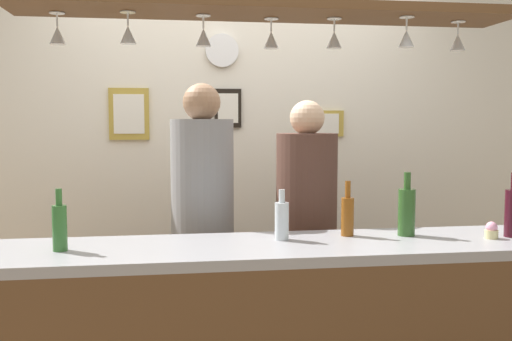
{
  "coord_description": "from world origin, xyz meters",
  "views": [
    {
      "loc": [
        -0.42,
        -2.76,
        1.51
      ],
      "look_at": [
        0.0,
        0.1,
        1.26
      ],
      "focal_mm": 39.62,
      "sensor_mm": 36.0,
      "label": 1
    }
  ],
  "objects_px": {
    "person_left_grey_shirt": "(203,209)",
    "picture_frame_crest": "(228,108)",
    "picture_frame_lower_pair": "(322,124)",
    "bottle_champagne_green": "(407,211)",
    "bottle_soda_clear": "(282,220)",
    "picture_frame_caricature": "(129,114)",
    "wall_clock": "(222,50)",
    "cupcake": "(491,231)",
    "bottle_beer_amber_tall": "(348,215)",
    "bottle_beer_green_import": "(60,226)",
    "person_middle_brown_shirt": "(306,217)"
  },
  "relations": [
    {
      "from": "person_left_grey_shirt",
      "to": "picture_frame_crest",
      "type": "xyz_separation_m",
      "value": [
        0.21,
        0.77,
        0.57
      ]
    },
    {
      "from": "picture_frame_crest",
      "to": "picture_frame_lower_pair",
      "type": "xyz_separation_m",
      "value": [
        0.66,
        0.0,
        -0.1
      ]
    },
    {
      "from": "bottle_champagne_green",
      "to": "bottle_soda_clear",
      "type": "relative_size",
      "value": 1.3
    },
    {
      "from": "picture_frame_caricature",
      "to": "wall_clock",
      "type": "height_order",
      "value": "wall_clock"
    },
    {
      "from": "person_left_grey_shirt",
      "to": "picture_frame_caricature",
      "type": "xyz_separation_m",
      "value": [
        -0.44,
        0.77,
        0.53
      ]
    },
    {
      "from": "cupcake",
      "to": "bottle_beer_amber_tall",
      "type": "bearing_deg",
      "value": 166.23
    },
    {
      "from": "person_left_grey_shirt",
      "to": "picture_frame_lower_pair",
      "type": "xyz_separation_m",
      "value": [
        0.87,
        0.77,
        0.46
      ]
    },
    {
      "from": "cupcake",
      "to": "wall_clock",
      "type": "xyz_separation_m",
      "value": [
        -1.11,
        1.43,
        0.97
      ]
    },
    {
      "from": "bottle_beer_green_import",
      "to": "picture_frame_caricature",
      "type": "xyz_separation_m",
      "value": [
        0.18,
        1.41,
        0.48
      ]
    },
    {
      "from": "person_left_grey_shirt",
      "to": "bottle_beer_green_import",
      "type": "bearing_deg",
      "value": -133.95
    },
    {
      "from": "bottle_beer_green_import",
      "to": "cupcake",
      "type": "relative_size",
      "value": 3.33
    },
    {
      "from": "person_middle_brown_shirt",
      "to": "picture_frame_caricature",
      "type": "relative_size",
      "value": 4.8
    },
    {
      "from": "person_middle_brown_shirt",
      "to": "cupcake",
      "type": "distance_m",
      "value": 0.98
    },
    {
      "from": "bottle_champagne_green",
      "to": "picture_frame_caricature",
      "type": "distance_m",
      "value": 1.96
    },
    {
      "from": "person_middle_brown_shirt",
      "to": "bottle_beer_amber_tall",
      "type": "xyz_separation_m",
      "value": [
        0.07,
        -0.52,
        0.1
      ]
    },
    {
      "from": "bottle_champagne_green",
      "to": "picture_frame_crest",
      "type": "height_order",
      "value": "picture_frame_crest"
    },
    {
      "from": "person_middle_brown_shirt",
      "to": "cupcake",
      "type": "relative_size",
      "value": 20.91
    },
    {
      "from": "picture_frame_caricature",
      "to": "cupcake",
      "type": "bearing_deg",
      "value": -39.81
    },
    {
      "from": "person_left_grey_shirt",
      "to": "bottle_beer_amber_tall",
      "type": "bearing_deg",
      "value": -38.39
    },
    {
      "from": "bottle_champagne_green",
      "to": "bottle_beer_green_import",
      "type": "relative_size",
      "value": 1.15
    },
    {
      "from": "bottle_beer_amber_tall",
      "to": "person_left_grey_shirt",
      "type": "bearing_deg",
      "value": 141.61
    },
    {
      "from": "picture_frame_lower_pair",
      "to": "bottle_beer_green_import",
      "type": "bearing_deg",
      "value": -136.57
    },
    {
      "from": "picture_frame_lower_pair",
      "to": "person_left_grey_shirt",
      "type": "bearing_deg",
      "value": -138.6
    },
    {
      "from": "person_left_grey_shirt",
      "to": "picture_frame_lower_pair",
      "type": "relative_size",
      "value": 5.73
    },
    {
      "from": "bottle_beer_green_import",
      "to": "bottle_soda_clear",
      "type": "bearing_deg",
      "value": 5.08
    },
    {
      "from": "picture_frame_crest",
      "to": "picture_frame_lower_pair",
      "type": "relative_size",
      "value": 0.87
    },
    {
      "from": "person_middle_brown_shirt",
      "to": "bottle_champagne_green",
      "type": "relative_size",
      "value": 5.44
    },
    {
      "from": "bottle_soda_clear",
      "to": "bottle_champagne_green",
      "type": "bearing_deg",
      "value": 1.02
    },
    {
      "from": "person_left_grey_shirt",
      "to": "picture_frame_crest",
      "type": "relative_size",
      "value": 6.61
    },
    {
      "from": "person_middle_brown_shirt",
      "to": "bottle_beer_green_import",
      "type": "height_order",
      "value": "person_middle_brown_shirt"
    },
    {
      "from": "person_left_grey_shirt",
      "to": "bottle_champagne_green",
      "type": "height_order",
      "value": "person_left_grey_shirt"
    },
    {
      "from": "picture_frame_caricature",
      "to": "wall_clock",
      "type": "bearing_deg",
      "value": -0.58
    },
    {
      "from": "person_middle_brown_shirt",
      "to": "bottle_beer_green_import",
      "type": "bearing_deg",
      "value": -151.74
    },
    {
      "from": "bottle_beer_green_import",
      "to": "bottle_soda_clear",
      "type": "relative_size",
      "value": 1.13
    },
    {
      "from": "bottle_champagne_green",
      "to": "bottle_soda_clear",
      "type": "distance_m",
      "value": 0.6
    },
    {
      "from": "person_left_grey_shirt",
      "to": "wall_clock",
      "type": "xyz_separation_m",
      "value": [
        0.18,
        0.76,
        0.95
      ]
    },
    {
      "from": "picture_frame_crest",
      "to": "person_middle_brown_shirt",
      "type": "bearing_deg",
      "value": -64.57
    },
    {
      "from": "bottle_soda_clear",
      "to": "wall_clock",
      "type": "bearing_deg",
      "value": 96.65
    },
    {
      "from": "person_left_grey_shirt",
      "to": "picture_frame_crest",
      "type": "distance_m",
      "value": 0.98
    },
    {
      "from": "person_left_grey_shirt",
      "to": "wall_clock",
      "type": "height_order",
      "value": "wall_clock"
    },
    {
      "from": "bottle_beer_green_import",
      "to": "picture_frame_lower_pair",
      "type": "relative_size",
      "value": 0.87
    },
    {
      "from": "person_middle_brown_shirt",
      "to": "picture_frame_lower_pair",
      "type": "relative_size",
      "value": 5.44
    },
    {
      "from": "bottle_beer_amber_tall",
      "to": "wall_clock",
      "type": "bearing_deg",
      "value": 110.46
    },
    {
      "from": "bottle_beer_amber_tall",
      "to": "cupcake",
      "type": "bearing_deg",
      "value": -13.77
    },
    {
      "from": "bottle_soda_clear",
      "to": "picture_frame_caricature",
      "type": "bearing_deg",
      "value": 120.08
    },
    {
      "from": "person_middle_brown_shirt",
      "to": "picture_frame_crest",
      "type": "bearing_deg",
      "value": 115.43
    },
    {
      "from": "picture_frame_caricature",
      "to": "person_left_grey_shirt",
      "type": "bearing_deg",
      "value": -60.19
    },
    {
      "from": "bottle_beer_green_import",
      "to": "bottle_soda_clear",
      "type": "distance_m",
      "value": 0.96
    },
    {
      "from": "bottle_champagne_green",
      "to": "bottle_beer_amber_tall",
      "type": "distance_m",
      "value": 0.28
    },
    {
      "from": "picture_frame_caricature",
      "to": "picture_frame_lower_pair",
      "type": "xyz_separation_m",
      "value": [
        1.31,
        0.0,
        -0.06
      ]
    }
  ]
}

